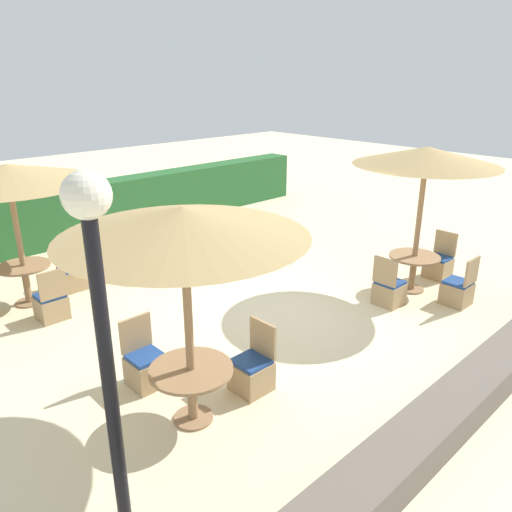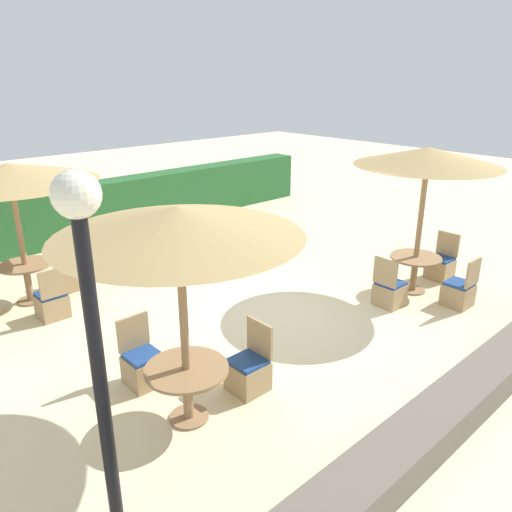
# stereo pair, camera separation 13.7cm
# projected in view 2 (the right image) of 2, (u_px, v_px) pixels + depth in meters

# --- Properties ---
(ground_plane) EXTENTS (40.00, 40.00, 0.00)m
(ground_plane) POSITION_uv_depth(u_px,v_px,m) (279.00, 313.00, 8.69)
(ground_plane) COLOR beige
(hedge_row) EXTENTS (13.00, 0.70, 1.36)m
(hedge_row) POSITION_uv_depth(u_px,v_px,m) (106.00, 208.00, 12.79)
(hedge_row) COLOR #28602D
(hedge_row) RESTS_ON ground_plane
(stone_border) EXTENTS (10.00, 0.56, 0.42)m
(stone_border) POSITION_uv_depth(u_px,v_px,m) (473.00, 389.00, 6.26)
(stone_border) COLOR #6B6056
(stone_border) RESTS_ON ground_plane
(lamp_post) EXTENTS (0.36, 0.36, 3.32)m
(lamp_post) POSITION_uv_depth(u_px,v_px,m) (89.00, 296.00, 3.79)
(lamp_post) COLOR black
(lamp_post) RESTS_ON ground_plane
(parasol_front_left) EXTENTS (2.69, 2.69, 2.65)m
(parasol_front_left) POSITION_uv_depth(u_px,v_px,m) (178.00, 222.00, 5.20)
(parasol_front_left) COLOR #93704C
(parasol_front_left) RESTS_ON ground_plane
(round_table_front_left) EXTENTS (0.99, 0.99, 0.71)m
(round_table_front_left) POSITION_uv_depth(u_px,v_px,m) (187.00, 380.00, 5.87)
(round_table_front_left) COLOR #93704C
(round_table_front_left) RESTS_ON ground_plane
(patio_chair_front_left_north) EXTENTS (0.46, 0.46, 0.93)m
(patio_chair_front_left_north) POSITION_uv_depth(u_px,v_px,m) (143.00, 366.00, 6.67)
(patio_chair_front_left_north) COLOR tan
(patio_chair_front_left_north) RESTS_ON ground_plane
(patio_chair_front_left_east) EXTENTS (0.46, 0.46, 0.93)m
(patio_chair_front_left_east) POSITION_uv_depth(u_px,v_px,m) (249.00, 371.00, 6.54)
(patio_chair_front_left_east) COLOR tan
(patio_chair_front_left_east) RESTS_ON ground_plane
(parasol_front_right) EXTENTS (2.57, 2.57, 2.73)m
(parasol_front_right) POSITION_uv_depth(u_px,v_px,m) (428.00, 157.00, 8.70)
(parasol_front_right) COLOR #93704C
(parasol_front_right) RESTS_ON ground_plane
(round_table_front_right) EXTENTS (0.94, 0.94, 0.70)m
(round_table_front_right) POSITION_uv_depth(u_px,v_px,m) (415.00, 265.00, 9.40)
(round_table_front_right) COLOR #93704C
(round_table_front_right) RESTS_ON ground_plane
(patio_chair_front_right_east) EXTENTS (0.46, 0.46, 0.93)m
(patio_chair_front_right_east) POSITION_uv_depth(u_px,v_px,m) (440.00, 266.00, 10.09)
(patio_chair_front_right_east) COLOR tan
(patio_chair_front_right_east) RESTS_ON ground_plane
(patio_chair_front_right_west) EXTENTS (0.46, 0.46, 0.93)m
(patio_chair_front_right_west) POSITION_uv_depth(u_px,v_px,m) (389.00, 292.00, 8.91)
(patio_chair_front_right_west) COLOR tan
(patio_chair_front_right_west) RESTS_ON ground_plane
(patio_chair_front_right_south) EXTENTS (0.46, 0.46, 0.93)m
(patio_chair_front_right_south) POSITION_uv_depth(u_px,v_px,m) (459.00, 292.00, 8.89)
(patio_chair_front_right_south) COLOR tan
(patio_chair_front_right_south) RESTS_ON ground_plane
(parasol_back_left) EXTENTS (2.89, 2.89, 2.53)m
(parasol_back_left) POSITION_uv_depth(u_px,v_px,m) (9.00, 173.00, 8.33)
(parasol_back_left) COLOR #93704C
(parasol_back_left) RESTS_ON ground_plane
(round_table_back_left) EXTENTS (0.91, 0.91, 0.74)m
(round_table_back_left) POSITION_uv_depth(u_px,v_px,m) (27.00, 274.00, 8.96)
(round_table_back_left) COLOR #93704C
(round_table_back_left) RESTS_ON ground_plane
(patio_chair_back_left_east) EXTENTS (0.46, 0.46, 0.93)m
(patio_chair_back_left_east) POSITION_uv_depth(u_px,v_px,m) (75.00, 275.00, 9.66)
(patio_chair_back_left_east) COLOR tan
(patio_chair_back_left_east) RESTS_ON ground_plane
(patio_chair_back_left_south) EXTENTS (0.46, 0.46, 0.93)m
(patio_chair_back_left_south) POSITION_uv_depth(u_px,v_px,m) (52.00, 303.00, 8.47)
(patio_chair_back_left_south) COLOR tan
(patio_chair_back_left_south) RESTS_ON ground_plane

